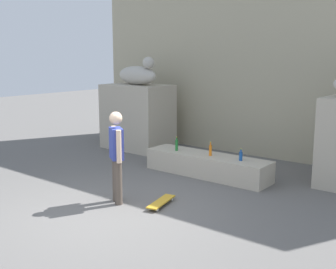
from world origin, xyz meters
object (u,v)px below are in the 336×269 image
at_px(skater, 117,153).
at_px(bottle_blue, 241,156).
at_px(statue_reclining_left, 138,75).
at_px(skateboard, 161,202).
at_px(bottle_green, 177,145).
at_px(bottle_orange, 210,150).

relative_size(skater, bottle_blue, 6.56).
height_order(statue_reclining_left, skateboard, statue_reclining_left).
bearing_deg(bottle_green, skateboard, -59.53).
bearing_deg(skater, bottle_green, -45.11).
height_order(skater, bottle_blue, skater).
xyz_separation_m(statue_reclining_left, bottle_orange, (3.17, -1.15, -1.50)).
relative_size(statue_reclining_left, bottle_blue, 6.62).
bearing_deg(bottle_orange, bottle_green, -176.15).
height_order(skateboard, bottle_orange, bottle_orange).
xyz_separation_m(bottle_blue, bottle_green, (-1.62, -0.08, 0.03)).
relative_size(statue_reclining_left, skateboard, 2.04).
bearing_deg(bottle_orange, skateboard, -81.64).
distance_m(statue_reclining_left, skater, 4.69).
relative_size(statue_reclining_left, skater, 1.01).
relative_size(bottle_blue, bottle_green, 0.78).
bearing_deg(bottle_blue, bottle_orange, -178.08).
relative_size(skater, skateboard, 2.03).
height_order(bottle_blue, bottle_green, bottle_green).
xyz_separation_m(skateboard, bottle_orange, (-0.31, 2.08, 0.54)).
xyz_separation_m(statue_reclining_left, skateboard, (3.47, -3.23, -2.04)).
height_order(skateboard, bottle_green, bottle_green).
xyz_separation_m(skateboard, bottle_green, (-1.19, 2.02, 0.55)).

